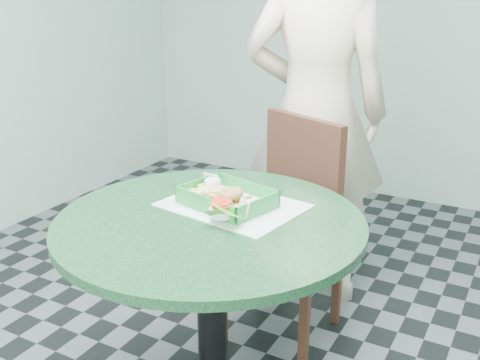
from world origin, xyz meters
The scene contains 9 objects.
cafe_table centered at (0.00, 0.00, 0.58)m, with size 0.97×0.97×0.75m.
dining_chair centered at (-0.02, 0.68, 0.53)m, with size 0.44×0.44×0.93m.
diner_person centered at (-0.05, 1.00, 1.08)m, with size 0.79×0.52×2.16m, color beige.
placemat centered at (0.01, 0.13, 0.75)m, with size 0.43×0.32×0.00m, color silver.
food_basket centered at (-0.01, 0.12, 0.77)m, with size 0.28×0.20×0.06m.
crab_sandwich centered at (0.04, 0.08, 0.80)m, with size 0.11×0.11×0.07m.
fries_pile centered at (-0.08, 0.09, 0.79)m, with size 0.12×0.13×0.05m, color #F5E686, non-canonical shape.
sauce_ramekin centered at (-0.10, 0.14, 0.80)m, with size 0.05×0.05×0.03m.
garnish_cup centered at (0.08, 0.01, 0.79)m, with size 0.11×0.11×0.05m.
Camera 1 is at (0.86, -1.35, 1.46)m, focal length 42.00 mm.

